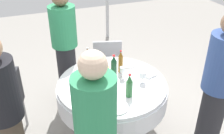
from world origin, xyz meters
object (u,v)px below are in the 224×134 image
dining_table (112,93)px  chair_far (107,60)px  person_mid (4,114)px  wine_glass_near (86,79)px  plate_front (105,68)px  bottle_amber_mid (102,76)px  bottle_amber_east (96,95)px  bottle_dark_green_rear (114,68)px  plate_west (82,75)px  person_near (218,87)px  plate_south (117,107)px  bottle_green_inner (129,86)px  person_inner (65,48)px  wine_glass_outer (92,91)px  bottle_amber_outer (121,62)px  plate_north (128,64)px  bottle_brown_near (88,58)px  wine_glass_east (92,83)px  wine_glass_far (122,70)px  chair_outer (9,101)px  wine_glass_west (143,75)px

dining_table → chair_far: chair_far is taller
person_mid → wine_glass_near: bearing=-83.4°
wine_glass_near → plate_front: 0.43m
bottle_amber_mid → plate_front: bottle_amber_mid is taller
bottle_amber_east → bottle_dark_green_rear: bearing=-130.0°
plate_west → person_near: size_ratio=0.13×
plate_south → dining_table: bearing=-104.9°
bottle_green_inner → person_inner: person_inner is taller
wine_glass_outer → bottle_dark_green_rear: bearing=-140.1°
bottle_dark_green_rear → person_near: person_near is taller
wine_glass_outer → person_mid: (0.84, 0.07, 0.01)m
bottle_green_inner → plate_front: bottle_green_inner is taller
bottle_dark_green_rear → plate_south: 0.56m
wine_glass_outer → person_inner: person_inner is taller
bottle_amber_outer → plate_west: size_ratio=1.35×
bottle_amber_mid → plate_north: bearing=-143.3°
bottle_green_inner → bottle_brown_near: 0.77m
wine_glass_east → wine_glass_far: wine_glass_east is taller
bottle_brown_near → person_mid: size_ratio=0.17×
wine_glass_east → plate_north: wine_glass_east is taller
wine_glass_outer → wine_glass_far: (-0.44, -0.26, 0.00)m
wine_glass_east → person_inner: 0.93m
bottle_amber_mid → plate_west: 0.35m
dining_table → person_mid: bearing=13.8°
bottle_amber_east → plate_west: size_ratio=1.37×
dining_table → bottle_amber_mid: 0.32m
bottle_amber_east → wine_glass_outer: (0.01, -0.12, -0.03)m
dining_table → bottle_amber_mid: bottle_amber_mid is taller
bottle_amber_east → wine_glass_far: bearing=-139.2°
bottle_amber_mid → bottle_amber_outer: bottle_amber_mid is taller
bottle_dark_green_rear → chair_far: (-0.21, -0.82, -0.36)m
bottle_amber_mid → plate_front: (-0.16, -0.36, -0.13)m
bottle_amber_mid → chair_outer: (1.01, -0.40, -0.36)m
plate_south → person_inner: bearing=-79.7°
wine_glass_outer → plate_west: 0.47m
bottle_amber_outer → person_near: person_near is taller
wine_glass_near → person_inner: size_ratio=0.09×
wine_glass_near → wine_glass_outer: (0.01, 0.25, 0.00)m
wine_glass_near → plate_front: size_ratio=0.57×
plate_north → chair_far: size_ratio=0.23×
plate_south → chair_far: chair_far is taller
dining_table → wine_glass_east: (0.26, 0.08, 0.26)m
bottle_brown_near → wine_glass_near: (0.13, 0.40, -0.03)m
wine_glass_west → chair_outer: wine_glass_west is taller
bottle_amber_mid → plate_north: bottle_amber_mid is taller
wine_glass_far → person_inner: (0.49, -0.80, 0.01)m
plate_front → wine_glass_near: bearing=41.6°
bottle_amber_outer → bottle_dark_green_rear: bearing=40.2°
dining_table → person_mid: (1.14, 0.28, 0.26)m
person_near → plate_west: bearing=-91.2°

